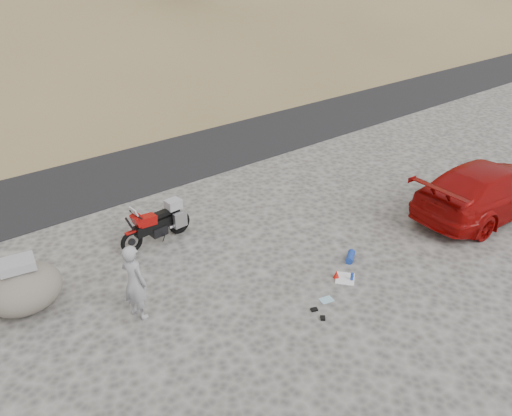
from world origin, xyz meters
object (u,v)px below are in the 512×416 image
(motorcycle, at_px, (159,223))
(boulder, at_px, (23,288))
(man, at_px, (139,315))
(red_car, at_px, (483,211))

(motorcycle, distance_m, boulder, 3.72)
(motorcycle, bearing_deg, man, -131.96)
(boulder, bearing_deg, motorcycle, 10.42)
(man, bearing_deg, motorcycle, -55.15)
(red_car, height_order, boulder, boulder)
(man, height_order, red_car, man)
(motorcycle, height_order, man, motorcycle)
(red_car, bearing_deg, motorcycle, 64.84)
(motorcycle, height_order, boulder, motorcycle)
(motorcycle, height_order, red_car, motorcycle)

